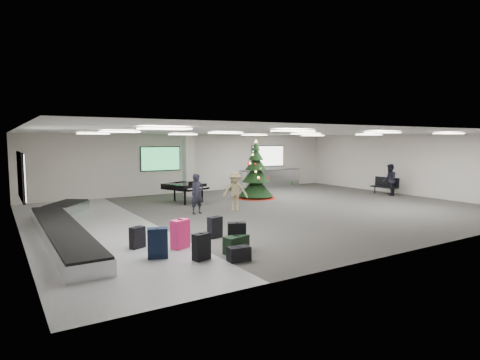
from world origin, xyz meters
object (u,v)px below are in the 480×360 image
grand_piano (185,187)px  bench (386,185)px  traveler_a (197,194)px  baggage_carousel (63,226)px  pink_suitcase (180,234)px  traveler_b (235,191)px  traveler_bench (390,180)px  potted_plant_left (231,184)px  potted_plant_right (291,180)px  christmas_tree (256,178)px  service_counter (271,178)px

grand_piano → bench: grand_piano is taller
grand_piano → traveler_a: traveler_a is taller
baggage_carousel → bench: (15.93, 0.66, 0.31)m
pink_suitcase → traveler_b: size_ratio=0.50×
traveler_bench → potted_plant_left: 8.62m
pink_suitcase → potted_plant_right: (11.96, 10.11, -0.01)m
baggage_carousel → pink_suitcase: (2.37, -3.52, 0.17)m
pink_suitcase → christmas_tree: bearing=19.3°
pink_suitcase → potted_plant_left: size_ratio=1.12×
potted_plant_left → christmas_tree: bearing=-99.7°
pink_suitcase → christmas_tree: (6.98, 6.74, 0.62)m
traveler_a → traveler_bench: bearing=-12.4°
pink_suitcase → bench: bearing=-7.6°
baggage_carousel → potted_plant_left: (9.93, 6.58, 0.14)m
christmas_tree → traveler_b: size_ratio=1.85×
potted_plant_left → bench: bearing=-44.6°
grand_piano → traveler_bench: (10.09, -3.43, 0.09)m
christmas_tree → potted_plant_left: bearing=80.3°
service_counter → potted_plant_right: size_ratio=5.42×
christmas_tree → potted_plant_left: 3.48m
bench → traveler_a: (-10.96, 0.17, 0.27)m
traveler_b → traveler_bench: 9.22m
grand_piano → potted_plant_left: (4.17, 2.81, -0.38)m
baggage_carousel → traveler_b: size_ratio=6.09×
service_counter → traveler_bench: size_ratio=2.46×
christmas_tree → potted_plant_left: size_ratio=4.15×
baggage_carousel → bench: bearing=2.4°
pink_suitcase → traveler_b: 6.01m
grand_piano → traveler_bench: traveler_bench is taller
baggage_carousel → grand_piano: grand_piano is taller
potted_plant_left → service_counter: bearing=2.9°
baggage_carousel → traveler_bench: 15.86m
baggage_carousel → traveler_b: traveler_b is taller
christmas_tree → grand_piano: christmas_tree is taller
potted_plant_left → potted_plant_right: potted_plant_right is taller
grand_piano → traveler_b: traveler_b is taller
baggage_carousel → traveler_bench: bearing=1.2°
service_counter → potted_plant_right: 1.51m
grand_piano → traveler_bench: 10.66m
bench → traveler_b: (-9.30, 0.05, 0.28)m
bench → traveler_b: 9.31m
baggage_carousel → potted_plant_right: 15.77m
baggage_carousel → potted_plant_left: 11.91m
christmas_tree → traveler_b: bearing=-137.3°
service_counter → potted_plant_right: (1.49, -0.15, -0.17)m
baggage_carousel → christmas_tree: bearing=19.0°
pink_suitcase → grand_piano: 8.05m
pink_suitcase → traveler_bench: size_ratio=0.48×
bench → pink_suitcase: bearing=-166.4°
traveler_b → potted_plant_right: size_ratio=2.13×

